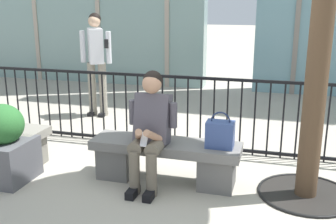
{
  "coord_description": "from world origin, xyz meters",
  "views": [
    {
      "loc": [
        1.14,
        -3.89,
        1.89
      ],
      "look_at": [
        0.0,
        0.1,
        0.75
      ],
      "focal_mm": 43.23,
      "sensor_mm": 36.0,
      "label": 1
    }
  ],
  "objects_px": {
    "seated_person_with_phone": "(150,126)",
    "bystander_at_railing": "(96,57)",
    "planter": "(4,146)",
    "handbag_on_bench": "(220,134)",
    "stone_bench": "(165,157)"
  },
  "relations": [
    {
      "from": "planter",
      "to": "handbag_on_bench",
      "type": "bearing_deg",
      "value": 10.95
    },
    {
      "from": "bystander_at_railing",
      "to": "planter",
      "type": "bearing_deg",
      "value": -86.5
    },
    {
      "from": "seated_person_with_phone",
      "to": "planter",
      "type": "distance_m",
      "value": 1.61
    },
    {
      "from": "seated_person_with_phone",
      "to": "planter",
      "type": "bearing_deg",
      "value": -168.42
    },
    {
      "from": "stone_bench",
      "to": "planter",
      "type": "xyz_separation_m",
      "value": [
        -1.68,
        -0.45,
        0.12
      ]
    },
    {
      "from": "stone_bench",
      "to": "planter",
      "type": "distance_m",
      "value": 1.74
    },
    {
      "from": "seated_person_with_phone",
      "to": "handbag_on_bench",
      "type": "xyz_separation_m",
      "value": [
        0.7,
        0.12,
        -0.06
      ]
    },
    {
      "from": "stone_bench",
      "to": "seated_person_with_phone",
      "type": "height_order",
      "value": "seated_person_with_phone"
    },
    {
      "from": "stone_bench",
      "to": "bystander_at_railing",
      "type": "xyz_separation_m",
      "value": [
        -1.84,
        2.22,
        0.73
      ]
    },
    {
      "from": "handbag_on_bench",
      "to": "planter",
      "type": "xyz_separation_m",
      "value": [
        -2.26,
        -0.44,
        -0.2
      ]
    },
    {
      "from": "seated_person_with_phone",
      "to": "bystander_at_railing",
      "type": "xyz_separation_m",
      "value": [
        -1.72,
        2.35,
        0.35
      ]
    },
    {
      "from": "seated_person_with_phone",
      "to": "bystander_at_railing",
      "type": "distance_m",
      "value": 2.93
    },
    {
      "from": "seated_person_with_phone",
      "to": "stone_bench",
      "type": "bearing_deg",
      "value": 45.89
    },
    {
      "from": "stone_bench",
      "to": "bystander_at_railing",
      "type": "relative_size",
      "value": 0.94
    },
    {
      "from": "planter",
      "to": "stone_bench",
      "type": "bearing_deg",
      "value": 14.91
    }
  ]
}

